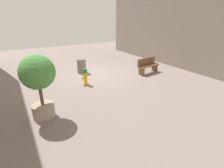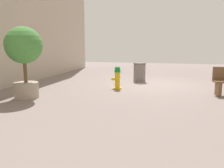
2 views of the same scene
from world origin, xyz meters
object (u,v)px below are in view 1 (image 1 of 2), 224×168
Objects in this scene: fire_hydrant at (85,76)px; planter_tree at (38,79)px; trash_bin at (82,66)px; bench_near at (148,65)px.

fire_hydrant is 0.39× the size of planter_tree.
bench_near is at bearing 148.87° from trash_bin.
fire_hydrant is at bearing 73.53° from trash_bin.
trash_bin is (3.54, -2.14, -0.06)m from bench_near.
trash_bin is at bearing -106.47° from fire_hydrant.
planter_tree reaches higher than fire_hydrant.
planter_tree is 2.60× the size of trash_bin.
trash_bin is at bearing -31.13° from bench_near.
planter_tree reaches higher than bench_near.
trash_bin is at bearing -126.57° from planter_tree.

